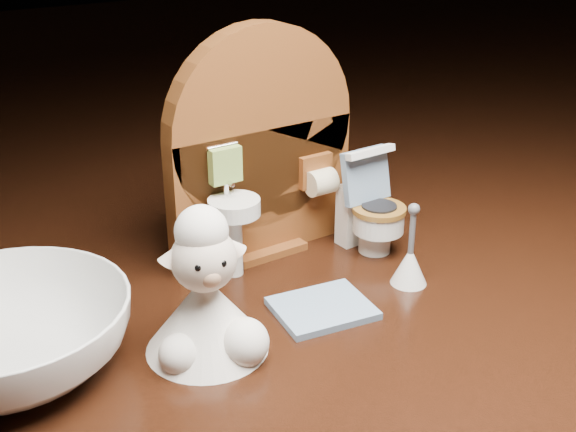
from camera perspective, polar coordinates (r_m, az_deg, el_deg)
name	(u,v)px	position (r m, az deg, el deg)	size (l,w,h in m)	color
backdrop_panel	(261,158)	(0.46, -2.14, 4.64)	(0.13, 0.05, 0.15)	brown
toy_toilet	(369,212)	(0.48, 6.46, 0.28)	(0.04, 0.05, 0.07)	white
bath_mat	(322,308)	(0.42, 2.73, -7.29)	(0.05, 0.04, 0.00)	#708BA8
toilet_brush	(410,263)	(0.45, 9.60, -3.67)	(0.02, 0.02, 0.05)	white
plush_lamb	(207,302)	(0.37, -6.44, -6.80)	(0.06, 0.07, 0.08)	white
ceramic_bowl	(8,337)	(0.39, -21.26, -8.88)	(0.12, 0.12, 0.04)	white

